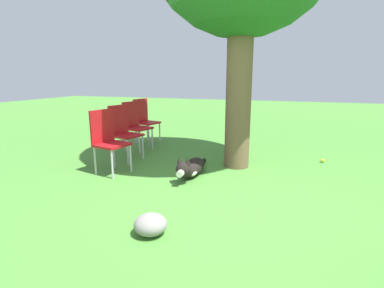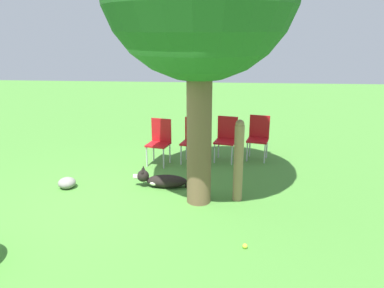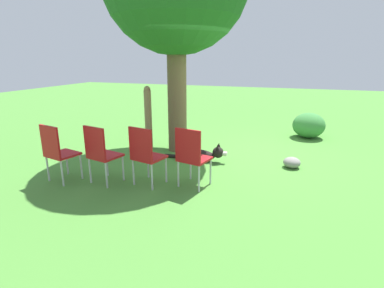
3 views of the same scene
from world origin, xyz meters
TOP-DOWN VIEW (x-y plane):
  - ground_plane at (0.00, 0.00)m, footprint 30.00×30.00m
  - dog at (-0.69, 0.41)m, footprint 0.32×1.28m
  - fence_post at (-0.26, 1.76)m, footprint 0.16×0.16m
  - red_chair_0 at (-1.95, 0.17)m, footprint 0.51×0.52m
  - red_chair_1 at (-2.11, 0.88)m, footprint 0.51×0.52m
  - red_chair_2 at (-2.27, 1.58)m, footprint 0.51×0.52m
  - red_chair_3 at (-2.44, 2.29)m, footprint 0.51×0.52m
  - tennis_ball at (1.22, 1.82)m, footprint 0.07×0.07m
  - garden_rock at (-0.50, -1.30)m, footprint 0.31×0.31m
  - low_shrub at (1.92, -1.64)m, footprint 0.79×0.79m

SIDE VIEW (x-z plane):
  - ground_plane at x=0.00m, z-range 0.00..0.00m
  - tennis_ball at x=1.22m, z-range 0.00..0.07m
  - garden_rock at x=-0.50m, z-range 0.00..0.20m
  - dog at x=-0.69m, z-range -0.07..0.32m
  - low_shrub at x=1.92m, z-range 0.00..0.63m
  - red_chair_0 at x=-1.95m, z-range 0.06..1.03m
  - red_chair_1 at x=-2.11m, z-range 0.06..1.03m
  - red_chair_2 at x=-2.27m, z-range 0.06..1.03m
  - red_chair_3 at x=-2.44m, z-range 0.06..1.03m
  - fence_post at x=-0.26m, z-range 0.01..1.40m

